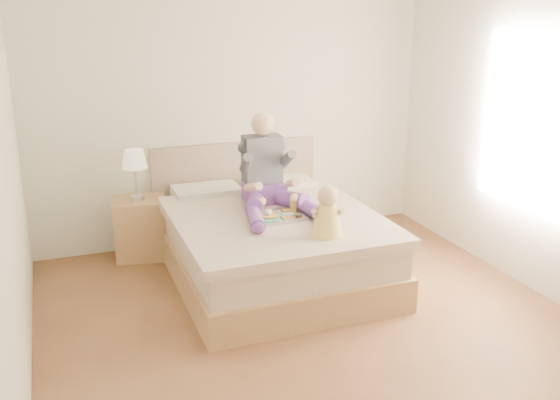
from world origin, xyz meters
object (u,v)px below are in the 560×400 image
object	(u,v)px
bed	(268,240)
tray	(278,215)
baby	(327,215)
adult	(268,179)
nightstand	(141,228)

from	to	relation	value
bed	tray	distance (m)	0.41
bed	tray	bearing A→B (deg)	-90.57
bed	baby	world-z (taller)	baby
adult	tray	size ratio (longest dim) A/B	2.21
bed	baby	xyz separation A→B (m)	(0.22, -0.76, 0.46)
tray	baby	bearing A→B (deg)	-71.66
nightstand	baby	xyz separation A→B (m)	(1.22, -1.56, 0.48)
adult	baby	size ratio (longest dim) A/B	2.51
nightstand	tray	bearing A→B (deg)	-35.55
nightstand	tray	xyz separation A→B (m)	(1.00, -1.05, 0.35)
tray	baby	size ratio (longest dim) A/B	1.13
tray	baby	distance (m)	0.57
bed	adult	xyz separation A→B (m)	(0.04, 0.09, 0.54)
tray	baby	world-z (taller)	baby
adult	tray	distance (m)	0.41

